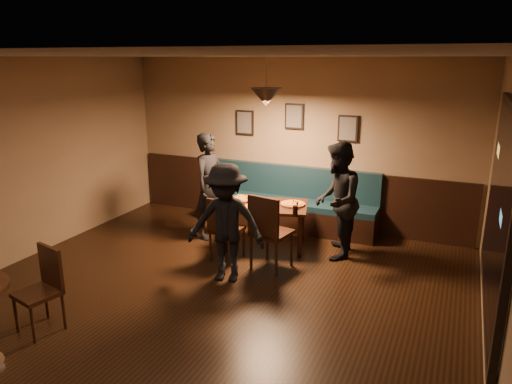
# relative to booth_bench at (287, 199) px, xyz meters

# --- Properties ---
(floor) EXTENTS (7.00, 7.00, 0.00)m
(floor) POSITION_rel_booth_bench_xyz_m (0.00, -3.20, -0.50)
(floor) COLOR black
(floor) RESTS_ON ground
(ceiling) EXTENTS (7.00, 7.00, 0.00)m
(ceiling) POSITION_rel_booth_bench_xyz_m (0.00, -3.20, 2.30)
(ceiling) COLOR silver
(ceiling) RESTS_ON ground
(wall_back) EXTENTS (6.00, 0.00, 6.00)m
(wall_back) POSITION_rel_booth_bench_xyz_m (0.00, 0.30, 0.90)
(wall_back) COLOR #8C704F
(wall_back) RESTS_ON ground
(wall_right) EXTENTS (0.00, 7.00, 7.00)m
(wall_right) POSITION_rel_booth_bench_xyz_m (3.00, -3.20, 0.90)
(wall_right) COLOR #8C704F
(wall_right) RESTS_ON ground
(wainscot) EXTENTS (5.88, 0.06, 1.00)m
(wainscot) POSITION_rel_booth_bench_xyz_m (0.00, 0.27, 0.00)
(wainscot) COLOR black
(wainscot) RESTS_ON ground
(booth_bench) EXTENTS (3.00, 0.60, 1.00)m
(booth_bench) POSITION_rel_booth_bench_xyz_m (0.00, 0.00, 0.00)
(booth_bench) COLOR #0F232D
(booth_bench) RESTS_ON ground
(window_frame) EXTENTS (0.06, 2.56, 1.86)m
(window_frame) POSITION_rel_booth_bench_xyz_m (2.96, -2.70, 1.00)
(window_frame) COLOR black
(window_frame) RESTS_ON wall_right
(window_glass) EXTENTS (0.00, 2.40, 2.40)m
(window_glass) POSITION_rel_booth_bench_xyz_m (2.93, -2.70, 1.00)
(window_glass) COLOR black
(window_glass) RESTS_ON wall_right
(picture_left) EXTENTS (0.32, 0.04, 0.42)m
(picture_left) POSITION_rel_booth_bench_xyz_m (-0.90, 0.27, 1.20)
(picture_left) COLOR black
(picture_left) RESTS_ON wall_back
(picture_center) EXTENTS (0.32, 0.04, 0.42)m
(picture_center) POSITION_rel_booth_bench_xyz_m (0.00, 0.27, 1.35)
(picture_center) COLOR black
(picture_center) RESTS_ON wall_back
(picture_right) EXTENTS (0.32, 0.04, 0.42)m
(picture_right) POSITION_rel_booth_bench_xyz_m (0.90, 0.27, 1.20)
(picture_right) COLOR black
(picture_right) RESTS_ON wall_back
(pendant_lamp) EXTENTS (0.44, 0.44, 0.25)m
(pendant_lamp) POSITION_rel_booth_bench_xyz_m (-0.01, -0.92, 1.75)
(pendant_lamp) COLOR black
(pendant_lamp) RESTS_ON ceiling
(dining_table) EXTENTS (1.41, 1.10, 0.67)m
(dining_table) POSITION_rel_booth_bench_xyz_m (-0.01, -0.92, -0.17)
(dining_table) COLOR black
(dining_table) RESTS_ON floor
(chair_near_left) EXTENTS (0.42, 0.42, 0.92)m
(chair_near_left) POSITION_rel_booth_bench_xyz_m (-0.33, -1.56, -0.04)
(chair_near_left) COLOR black
(chair_near_left) RESTS_ON floor
(chair_near_right) EXTENTS (0.55, 0.55, 1.06)m
(chair_near_right) POSITION_rel_booth_bench_xyz_m (0.36, -1.60, 0.03)
(chair_near_right) COLOR black
(chair_near_right) RESTS_ON floor
(diner_left) EXTENTS (0.48, 0.66, 1.68)m
(diner_left) POSITION_rel_booth_bench_xyz_m (-0.97, -0.89, 0.34)
(diner_left) COLOR black
(diner_left) RESTS_ON floor
(diner_right) EXTENTS (0.75, 0.90, 1.67)m
(diner_right) POSITION_rel_booth_bench_xyz_m (1.05, -0.85, 0.34)
(diner_right) COLOR black
(diner_right) RESTS_ON floor
(diner_front) EXTENTS (1.08, 0.74, 1.54)m
(diner_front) POSITION_rel_booth_bench_xyz_m (-0.04, -2.17, 0.27)
(diner_front) COLOR black
(diner_front) RESTS_ON floor
(pizza_a) EXTENTS (0.44, 0.44, 0.04)m
(pizza_a) POSITION_rel_booth_bench_xyz_m (-0.42, -0.85, 0.19)
(pizza_a) COLOR orange
(pizza_a) RESTS_ON dining_table
(pizza_b) EXTENTS (0.39, 0.39, 0.04)m
(pizza_b) POSITION_rel_booth_bench_xyz_m (-0.05, -1.13, 0.19)
(pizza_b) COLOR gold
(pizza_b) RESTS_ON dining_table
(pizza_c) EXTENTS (0.41, 0.41, 0.04)m
(pizza_c) POSITION_rel_booth_bench_xyz_m (0.38, -0.80, 0.19)
(pizza_c) COLOR #BF8824
(pizza_c) RESTS_ON dining_table
(soda_glass) EXTENTS (0.09, 0.09, 0.15)m
(soda_glass) POSITION_rel_booth_bench_xyz_m (0.57, -1.26, 0.24)
(soda_glass) COLOR black
(soda_glass) RESTS_ON dining_table
(tabasco_bottle) EXTENTS (0.04, 0.04, 0.13)m
(tabasco_bottle) POSITION_rel_booth_bench_xyz_m (0.50, -0.97, 0.23)
(tabasco_bottle) COLOR #940504
(tabasco_bottle) RESTS_ON dining_table
(napkin_a) EXTENTS (0.16, 0.16, 0.01)m
(napkin_a) POSITION_rel_booth_bench_xyz_m (-0.54, -0.67, 0.17)
(napkin_a) COLOR #1C6B1E
(napkin_a) RESTS_ON dining_table
(napkin_b) EXTENTS (0.18, 0.18, 0.01)m
(napkin_b) POSITION_rel_booth_bench_xyz_m (-0.56, -1.21, 0.17)
(napkin_b) COLOR #1D6D25
(napkin_b) RESTS_ON dining_table
(cutlery_set) EXTENTS (0.18, 0.09, 0.00)m
(cutlery_set) POSITION_rel_booth_bench_xyz_m (-0.09, -1.30, 0.17)
(cutlery_set) COLOR silver
(cutlery_set) RESTS_ON dining_table
(cafe_chair_far) EXTENTS (0.48, 0.48, 0.90)m
(cafe_chair_far) POSITION_rel_booth_bench_xyz_m (-1.28, -4.04, -0.05)
(cafe_chair_far) COLOR black
(cafe_chair_far) RESTS_ON floor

